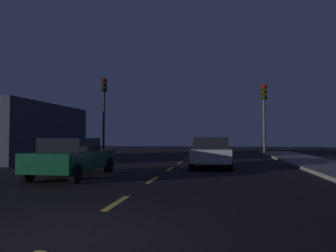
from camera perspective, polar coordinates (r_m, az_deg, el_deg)
ground_plane at (r=11.49m, az=-2.20°, el=-9.48°), size 80.00×80.00×0.00m
lane_stripe_second at (r=7.29m, az=-9.36°, el=-13.71°), size 0.16×1.60×0.01m
lane_stripe_third at (r=10.91m, az=-2.84°, el=-9.85°), size 0.16×1.60×0.01m
lane_stripe_fourth at (r=14.62m, az=0.34°, el=-7.89°), size 0.16×1.60×0.01m
lane_stripe_fifth at (r=18.37m, az=2.21°, el=-6.71°), size 0.16×1.60×0.01m
lane_stripe_sixth at (r=22.13m, az=3.44°, el=-5.92°), size 0.16×1.60×0.01m
traffic_signal_left at (r=20.97m, az=-11.70°, el=4.15°), size 0.32×0.38×5.39m
traffic_signal_right at (r=19.72m, az=17.21°, el=3.27°), size 0.32×0.38×4.68m
car_stopped_ahead at (r=15.56m, az=7.93°, el=-4.74°), size 1.98×4.20×1.48m
car_adjacent_lane at (r=12.09m, az=-17.15°, el=-5.46°), size 1.90×4.13×1.45m
storefront_left at (r=22.49m, az=-25.77°, el=-1.08°), size 5.32×8.97×3.60m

